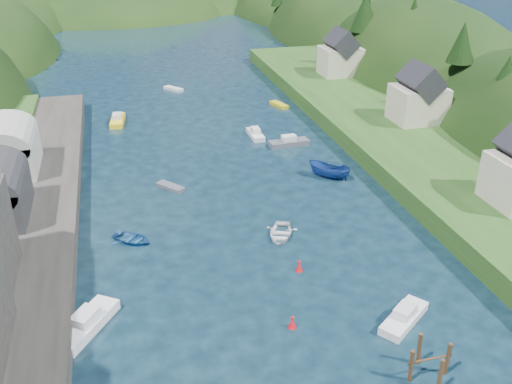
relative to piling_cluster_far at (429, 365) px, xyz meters
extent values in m
plane|color=black|center=(-6.40, 45.89, -1.14)|extent=(600.00, 600.00, 0.00)
ellipsoid|color=black|center=(38.60, 70.89, -9.54)|extent=(36.00, 75.56, 48.00)
ellipsoid|color=black|center=(38.60, 113.89, -8.92)|extent=(36.00, 75.56, 44.49)
ellipsoid|color=black|center=(38.60, 155.89, -7.44)|extent=(36.00, 75.56, 36.00)
ellipsoid|color=black|center=(-16.40, 165.89, -11.14)|extent=(80.00, 60.00, 44.00)
ellipsoid|color=black|center=(11.60, 175.89, -13.14)|extent=(70.00, 56.00, 36.00)
cone|color=black|center=(30.30, 36.05, 8.75)|extent=(5.29, 5.29, 6.53)
cone|color=black|center=(30.81, 47.65, 11.33)|extent=(4.07, 4.07, 5.96)
cone|color=black|center=(32.40, 55.76, 7.29)|extent=(3.40, 3.40, 6.32)
cone|color=black|center=(33.42, 67.36, 10.62)|extent=(4.94, 4.94, 9.46)
cone|color=black|center=(28.11, 76.03, 11.53)|extent=(5.25, 5.25, 7.23)
cone|color=black|center=(34.05, 88.47, 11.79)|extent=(3.36, 3.36, 8.93)
cone|color=black|center=(36.64, 103.32, 9.43)|extent=(4.57, 4.57, 6.81)
cone|color=black|center=(36.92, 116.60, 7.94)|extent=(3.59, 3.59, 6.27)
cube|color=#B2B2A8|center=(-32.40, 40.89, 2.86)|extent=(7.00, 9.00, 4.00)
cylinder|color=#B2B2A8|center=(-32.40, 40.89, 4.86)|extent=(7.00, 9.00, 7.00)
cube|color=#234719|center=(18.60, 35.89, 0.06)|extent=(16.00, 120.00, 2.40)
cube|color=beige|center=(22.60, 43.89, 3.76)|extent=(7.00, 6.00, 5.00)
cube|color=black|center=(22.60, 43.89, 7.10)|extent=(5.15, 6.24, 5.15)
cube|color=beige|center=(21.60, 70.89, 3.76)|extent=(7.00, 6.00, 5.00)
cube|color=black|center=(21.60, 70.89, 7.10)|extent=(5.15, 6.24, 5.15)
cylinder|color=#382314|center=(1.41, 0.00, -0.03)|extent=(0.32, 0.32, 3.41)
cylinder|color=#382314|center=(0.00, 1.41, -0.03)|extent=(0.32, 0.32, 3.41)
cylinder|color=#382314|center=(-1.41, 0.00, -0.03)|extent=(0.32, 0.32, 3.41)
cylinder|color=#382314|center=(0.00, -1.41, -0.03)|extent=(0.32, 0.32, 3.41)
cylinder|color=#382314|center=(0.00, 0.00, 0.55)|extent=(3.38, 0.16, 0.16)
cone|color=red|center=(-7.63, 7.52, -0.69)|extent=(0.70, 0.70, 0.90)
sphere|color=red|center=(-7.63, 7.52, -0.19)|extent=(0.30, 0.30, 0.30)
cone|color=red|center=(-4.61, 14.94, -0.69)|extent=(0.70, 0.70, 0.90)
sphere|color=red|center=(-4.61, 14.94, -0.19)|extent=(0.30, 0.30, 0.30)
cube|color=yellow|center=(-19.24, 60.57, -0.77)|extent=(2.63, 6.04, 0.82)
cube|color=silver|center=(-19.24, 60.57, 0.03)|extent=(1.59, 2.20, 0.70)
cube|color=silver|center=(-8.62, 76.47, -0.89)|extent=(3.49, 3.95, 0.56)
cube|color=#52585E|center=(3.77, 44.94, -0.78)|extent=(5.71, 2.18, 0.79)
cube|color=silver|center=(3.77, 44.94, 0.00)|extent=(2.04, 1.41, 0.70)
cube|color=#50535B|center=(-14.02, 35.06, -0.90)|extent=(3.32, 3.69, 0.52)
cube|color=silver|center=(0.08, 49.47, -0.82)|extent=(1.74, 4.99, 0.69)
cube|color=silver|center=(0.08, 49.47, -0.09)|extent=(1.18, 1.76, 0.70)
cube|color=white|center=(1.25, 5.95, -0.79)|extent=(5.44, 4.74, 0.76)
cube|color=silver|center=(1.25, 5.95, -0.02)|extent=(2.29, 2.16, 0.70)
cube|color=gold|center=(7.50, 62.46, -0.88)|extent=(2.55, 4.22, 0.56)
imported|color=navy|center=(5.29, 33.34, -0.25)|extent=(5.37, 5.00, 2.06)
cube|color=white|center=(-23.40, 11.38, -0.73)|extent=(5.35, 6.47, 0.90)
cube|color=silver|center=(-23.40, 11.38, 0.11)|extent=(2.48, 2.68, 0.70)
imported|color=white|center=(-4.51, 21.28, -0.80)|extent=(4.88, 5.60, 0.97)
imported|color=#194B89|center=(-19.12, 23.98, -0.85)|extent=(5.22, 5.09, 0.88)
camera|label=1|loc=(-19.29, -26.40, 28.55)|focal=40.00mm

